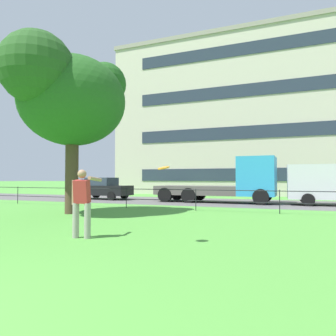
% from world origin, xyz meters
% --- Properties ---
extents(street_strip, '(80.00, 6.87, 0.01)m').
position_xyz_m(street_strip, '(0.00, 18.38, 0.00)').
color(street_strip, '#565454').
rests_on(street_strip, ground).
extents(park_fence, '(29.12, 0.04, 1.00)m').
position_xyz_m(park_fence, '(0.00, 12.88, 0.67)').
color(park_fence, black).
rests_on(park_fence, ground).
extents(tree_large_lawn, '(4.46, 5.37, 7.06)m').
position_xyz_m(tree_large_lawn, '(-4.50, 9.45, 4.98)').
color(tree_large_lawn, '#4C3828').
rests_on(tree_large_lawn, ground).
extents(person_thrower, '(0.51, 0.82, 1.69)m').
position_xyz_m(person_thrower, '(-0.69, 5.43, 0.92)').
color(person_thrower, gray).
rests_on(person_thrower, ground).
extents(frisbee, '(0.37, 0.37, 0.09)m').
position_xyz_m(frisbee, '(1.48, 5.48, 1.71)').
color(frisbee, orange).
extents(car_black_center, '(4.06, 1.93, 1.54)m').
position_xyz_m(car_black_center, '(-8.46, 18.08, 0.78)').
color(car_black_center, black).
rests_on(car_black_center, ground).
extents(flatbed_truck_right, '(7.33, 2.51, 2.75)m').
position_xyz_m(flatbed_truck_right, '(0.70, 18.21, 1.22)').
color(flatbed_truck_right, '#2D99D1').
rests_on(flatbed_truck_right, ground).
extents(apartment_building_background, '(38.39, 13.81, 14.83)m').
position_xyz_m(apartment_building_background, '(6.65, 32.95, 7.42)').
color(apartment_building_background, beige).
rests_on(apartment_building_background, ground).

